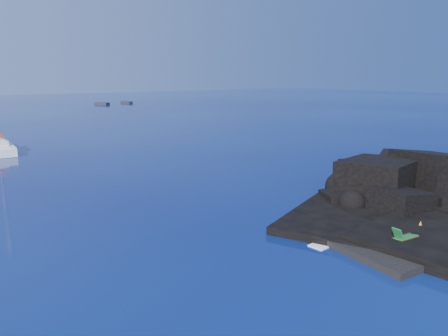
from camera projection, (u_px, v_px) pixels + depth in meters
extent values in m
plane|color=#04043A|center=(361.00, 265.00, 20.59)|extent=(400.00, 400.00, 0.00)
cube|color=black|center=(405.00, 241.00, 23.61)|extent=(9.08, 6.86, 0.70)
cube|color=white|center=(394.00, 229.00, 24.28)|extent=(2.09, 1.47, 0.05)
cone|color=orange|center=(420.00, 225.00, 24.23)|extent=(0.40, 0.40, 0.52)
cube|color=#222227|center=(102.00, 105.00, 130.62)|extent=(3.34, 5.09, 0.65)
cube|color=#222227|center=(127.00, 103.00, 136.85)|extent=(2.29, 4.77, 0.61)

